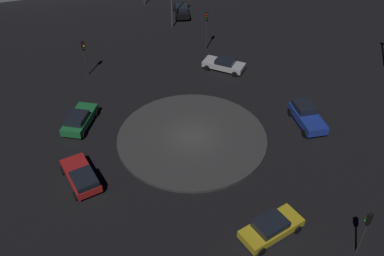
{
  "coord_description": "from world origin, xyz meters",
  "views": [
    {
      "loc": [
        27.74,
        -0.56,
        23.22
      ],
      "look_at": [
        0.0,
        0.0,
        1.12
      ],
      "focal_mm": 39.15,
      "sensor_mm": 36.0,
      "label": 1
    }
  ],
  "objects_px": {
    "car_green": "(79,119)",
    "car_red": "(81,177)",
    "car_silver": "(224,64)",
    "car_yellow": "(271,227)",
    "car_black": "(181,10)",
    "traffic_light_northeast": "(366,225)",
    "traffic_light_southwest": "(84,51)",
    "traffic_light_west": "(207,24)",
    "car_blue": "(307,116)"
  },
  "relations": [
    {
      "from": "traffic_light_northeast",
      "to": "traffic_light_southwest",
      "type": "bearing_deg",
      "value": 1.8
    },
    {
      "from": "traffic_light_west",
      "to": "car_silver",
      "type": "bearing_deg",
      "value": 26.95
    },
    {
      "from": "car_blue",
      "to": "car_red",
      "type": "xyz_separation_m",
      "value": [
        7.16,
        -18.76,
        -0.08
      ]
    },
    {
      "from": "car_green",
      "to": "traffic_light_west",
      "type": "distance_m",
      "value": 18.76
    },
    {
      "from": "car_black",
      "to": "car_silver",
      "type": "xyz_separation_m",
      "value": [
        14.28,
        4.56,
        -0.13
      ]
    },
    {
      "from": "car_red",
      "to": "traffic_light_west",
      "type": "height_order",
      "value": "traffic_light_west"
    },
    {
      "from": "car_silver",
      "to": "traffic_light_northeast",
      "type": "xyz_separation_m",
      "value": [
        23.21,
        6.72,
        2.02
      ]
    },
    {
      "from": "car_black",
      "to": "car_yellow",
      "type": "distance_m",
      "value": 36.47
    },
    {
      "from": "car_silver",
      "to": "car_yellow",
      "type": "height_order",
      "value": "car_yellow"
    },
    {
      "from": "car_silver",
      "to": "car_yellow",
      "type": "distance_m",
      "value": 21.75
    },
    {
      "from": "car_blue",
      "to": "traffic_light_northeast",
      "type": "distance_m",
      "value": 13.79
    },
    {
      "from": "car_silver",
      "to": "traffic_light_southwest",
      "type": "xyz_separation_m",
      "value": [
        0.77,
        -14.46,
        2.09
      ]
    },
    {
      "from": "car_blue",
      "to": "traffic_light_west",
      "type": "bearing_deg",
      "value": -160.93
    },
    {
      "from": "car_green",
      "to": "traffic_light_northeast",
      "type": "distance_m",
      "value": 24.58
    },
    {
      "from": "car_green",
      "to": "car_yellow",
      "type": "distance_m",
      "value": 19.31
    },
    {
      "from": "car_black",
      "to": "car_silver",
      "type": "bearing_deg",
      "value": -168.17
    },
    {
      "from": "car_yellow",
      "to": "traffic_light_west",
      "type": "bearing_deg",
      "value": -115.47
    },
    {
      "from": "traffic_light_southwest",
      "to": "traffic_light_west",
      "type": "height_order",
      "value": "traffic_light_west"
    },
    {
      "from": "car_blue",
      "to": "car_yellow",
      "type": "height_order",
      "value": "car_blue"
    },
    {
      "from": "car_green",
      "to": "car_blue",
      "type": "bearing_deg",
      "value": -78.56
    },
    {
      "from": "car_yellow",
      "to": "car_silver",
      "type": "bearing_deg",
      "value": -118.5
    },
    {
      "from": "car_green",
      "to": "traffic_light_southwest",
      "type": "height_order",
      "value": "traffic_light_southwest"
    },
    {
      "from": "car_green",
      "to": "car_red",
      "type": "relative_size",
      "value": 0.99
    },
    {
      "from": "car_silver",
      "to": "traffic_light_west",
      "type": "distance_m",
      "value": 5.58
    },
    {
      "from": "car_red",
      "to": "traffic_light_west",
      "type": "distance_m",
      "value": 23.92
    },
    {
      "from": "traffic_light_northeast",
      "to": "traffic_light_west",
      "type": "distance_m",
      "value": 29.15
    },
    {
      "from": "car_green",
      "to": "car_yellow",
      "type": "bearing_deg",
      "value": -117.55
    },
    {
      "from": "car_yellow",
      "to": "traffic_light_west",
      "type": "xyz_separation_m",
      "value": [
        -26.4,
        -3.09,
        2.44
      ]
    },
    {
      "from": "car_black",
      "to": "car_silver",
      "type": "height_order",
      "value": "car_black"
    },
    {
      "from": "car_yellow",
      "to": "car_red",
      "type": "distance_m",
      "value": 14.4
    },
    {
      "from": "traffic_light_northeast",
      "to": "car_red",
      "type": "bearing_deg",
      "value": 29.41
    },
    {
      "from": "car_green",
      "to": "traffic_light_southwest",
      "type": "distance_m",
      "value": 9.07
    },
    {
      "from": "car_red",
      "to": "car_silver",
      "type": "bearing_deg",
      "value": -65.64
    },
    {
      "from": "car_black",
      "to": "car_red",
      "type": "bearing_deg",
      "value": 160.39
    },
    {
      "from": "car_silver",
      "to": "car_red",
      "type": "xyz_separation_m",
      "value": [
        16.71,
        -12.13,
        0.07
      ]
    },
    {
      "from": "car_yellow",
      "to": "car_red",
      "type": "bearing_deg",
      "value": -52.44
    },
    {
      "from": "car_blue",
      "to": "car_red",
      "type": "relative_size",
      "value": 1.0
    },
    {
      "from": "car_green",
      "to": "car_black",
      "type": "height_order",
      "value": "car_black"
    },
    {
      "from": "traffic_light_west",
      "to": "car_black",
      "type": "bearing_deg",
      "value": -156.48
    },
    {
      "from": "car_blue",
      "to": "car_silver",
      "type": "bearing_deg",
      "value": -156.5
    },
    {
      "from": "traffic_light_west",
      "to": "car_blue",
      "type": "bearing_deg",
      "value": 37.31
    },
    {
      "from": "car_red",
      "to": "traffic_light_northeast",
      "type": "xyz_separation_m",
      "value": [
        6.51,
        18.84,
        1.95
      ]
    },
    {
      "from": "car_red",
      "to": "traffic_light_west",
      "type": "relative_size",
      "value": 1.04
    },
    {
      "from": "car_black",
      "to": "car_blue",
      "type": "height_order",
      "value": "car_blue"
    },
    {
      "from": "car_silver",
      "to": "car_green",
      "type": "bearing_deg",
      "value": -119.06
    },
    {
      "from": "car_green",
      "to": "car_red",
      "type": "bearing_deg",
      "value": -156.66
    },
    {
      "from": "car_silver",
      "to": "traffic_light_northeast",
      "type": "bearing_deg",
      "value": -48.01
    },
    {
      "from": "car_blue",
      "to": "traffic_light_southwest",
      "type": "distance_m",
      "value": 22.93
    },
    {
      "from": "car_blue",
      "to": "car_green",
      "type": "bearing_deg",
      "value": -101.2
    },
    {
      "from": "car_silver",
      "to": "traffic_light_southwest",
      "type": "distance_m",
      "value": 14.64
    }
  ]
}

